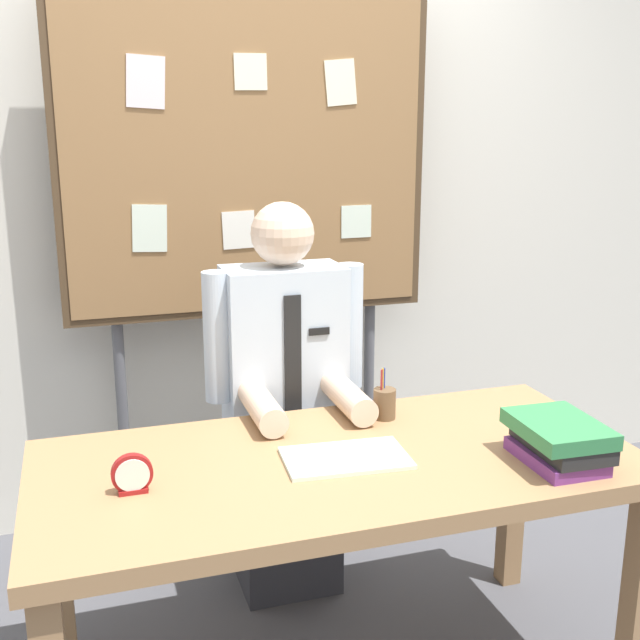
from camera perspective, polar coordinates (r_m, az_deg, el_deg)
The scene contains 8 objects.
back_wall at distance 3.22m, azimuth -6.05°, elevation 9.24°, with size 6.40×0.08×2.70m, color silver.
desk at distance 2.21m, azimuth 1.40°, elevation -12.16°, with size 1.66×0.78×0.73m.
person at distance 2.71m, azimuth -2.56°, elevation -7.09°, with size 0.55×0.56×1.38m.
bulletin_board at distance 3.01m, azimuth -5.31°, elevation 11.72°, with size 1.43×0.09×2.15m.
book_stack at distance 2.21m, azimuth 17.16°, elevation -8.45°, with size 0.22×0.28×0.12m.
open_notebook at distance 2.15m, azimuth 1.89°, elevation -10.10°, with size 0.34×0.21×0.01m, color silver.
desk_clock at distance 2.02m, azimuth -13.64°, elevation -11.05°, with size 0.10×0.04×0.10m.
pen_holder at distance 2.43m, azimuth 4.76°, elevation -6.11°, with size 0.07×0.07×0.16m.
Camera 1 is at (-0.65, -1.87, 1.63)m, focal length 43.53 mm.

